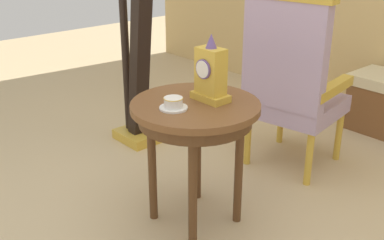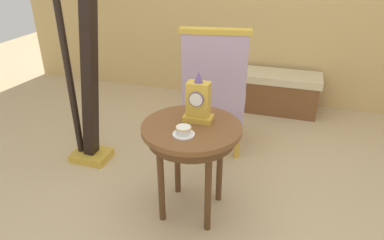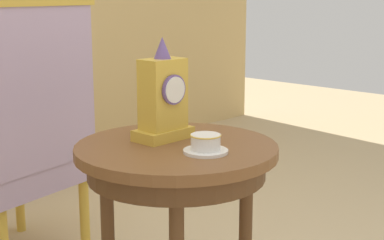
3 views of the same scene
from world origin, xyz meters
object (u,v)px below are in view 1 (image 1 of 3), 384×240
Objects in this scene: teacup_left at (173,104)px; armchair at (291,82)px; side_table at (195,119)px; harp at (136,41)px; mantel_clock at (210,74)px.

teacup_left is 0.99m from armchair.
armchair is at bearing 93.78° from side_table.
harp is (-0.95, -0.48, 0.16)m from armchair.
teacup_left is at bearing -26.28° from harp.
mantel_clock is at bearing 75.51° from side_table.
armchair is at bearing 95.72° from mantel_clock.
armchair is (-0.05, 0.98, -0.11)m from teacup_left.
mantel_clock reaches higher than teacup_left.
mantel_clock is 1.07m from harp.
mantel_clock is at bearing 82.31° from teacup_left.
side_table is 0.85m from armchair.
mantel_clock is 0.80m from armchair.
side_table is 2.02× the size of mantel_clock.
side_table is at bearing -86.22° from armchair.
harp is at bearing -153.05° from armchair.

